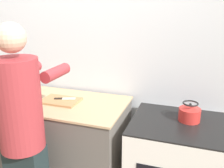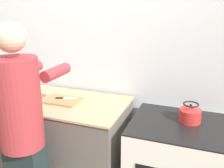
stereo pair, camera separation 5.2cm
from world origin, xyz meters
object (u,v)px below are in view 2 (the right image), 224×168
at_px(cutting_board, 62,100).
at_px(knife, 65,98).
at_px(kettle, 190,114).
at_px(person, 23,129).
at_px(canister_jar, 29,84).

height_order(cutting_board, knife, knife).
xyz_separation_m(knife, kettle, (1.10, 0.03, 0.00)).
bearing_deg(kettle, cutting_board, -176.82).
bearing_deg(person, knife, 87.85).
relative_size(person, kettle, 9.79).
bearing_deg(cutting_board, kettle, 3.18).
bearing_deg(cutting_board, person, -89.88).
distance_m(knife, kettle, 1.10).
relative_size(knife, kettle, 1.13).
bearing_deg(knife, cutting_board, -145.81).
distance_m(cutting_board, canister_jar, 0.46).
relative_size(cutting_board, kettle, 1.98).
distance_m(cutting_board, kettle, 1.13).
height_order(person, kettle, person).
bearing_deg(person, kettle, 28.08).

